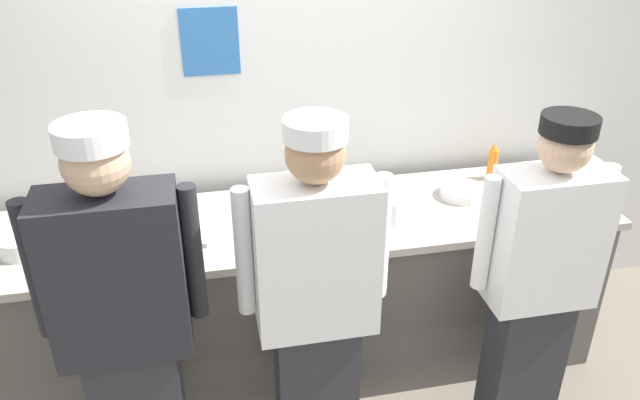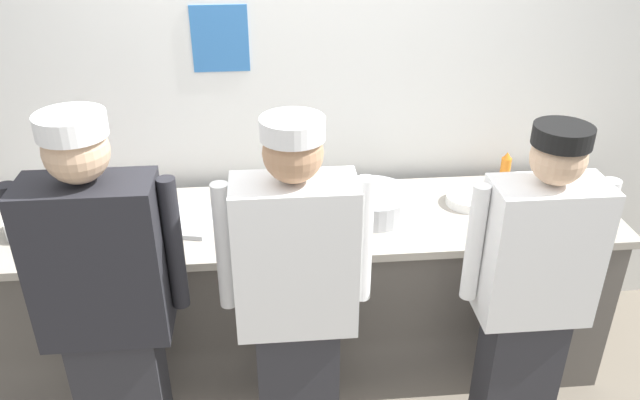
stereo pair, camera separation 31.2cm
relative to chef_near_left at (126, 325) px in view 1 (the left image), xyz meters
The scene contains 16 objects.
wall_back 1.48m from the chef_near_left, 55.76° to the left, with size 4.94×0.11×2.67m.
prep_counter 1.16m from the chef_near_left, 40.19° to the left, with size 3.15×0.75×0.93m.
chef_near_left is the anchor object (origin of this frame).
chef_center 0.74m from the chef_near_left, ahead, with size 0.62×0.24×1.71m.
chef_far_right 1.73m from the chef_near_left, ahead, with size 0.60×0.24×1.64m.
plate_stack_front 0.80m from the chef_near_left, 127.34° to the left, with size 0.22×0.22×0.08m.
plate_stack_rear 1.83m from the chef_near_left, 23.95° to the left, with size 0.23×0.23×0.05m.
mixing_bowl_steel 1.34m from the chef_near_left, 30.67° to the left, with size 0.39×0.39×0.12m, color #B7BABF.
sheet_tray 0.71m from the chef_near_left, 78.13° to the left, with size 0.44×0.31×0.02m, color #B7BABF.
squeeze_bottle_primary 0.67m from the chef_near_left, 117.11° to the left, with size 0.06×0.06×0.21m.
squeeze_bottle_secondary 2.11m from the chef_near_left, 25.35° to the left, with size 0.05×0.05×0.21m.
ramekin_green_sauce 0.82m from the chef_near_left, 38.11° to the left, with size 0.10×0.10×0.04m.
ramekin_yellow_sauce 0.49m from the chef_near_left, 103.35° to the left, with size 0.10×0.10×0.04m.
ramekin_red_sauce 1.00m from the chef_near_left, 116.78° to the left, with size 0.09×0.09×0.04m.
ramekin_orange_sauce 0.87m from the chef_near_left, 105.12° to the left, with size 0.08×0.08×0.04m.
deli_cup 2.12m from the chef_near_left, 14.85° to the left, with size 0.09×0.09×0.09m, color white.
Camera 1 is at (-0.46, -2.28, 2.49)m, focal length 35.50 mm.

